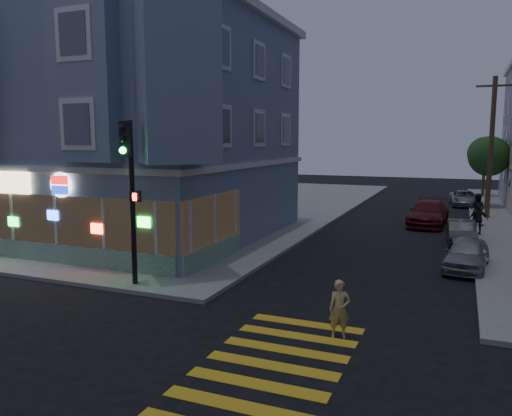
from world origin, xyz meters
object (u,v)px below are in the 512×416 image
Objects in this scene: street_tree_near at (489,156)px; pedestrian_b at (478,219)px; running_child at (340,309)px; utility_pole at (491,146)px; parked_car_d at (464,198)px; fire_hydrant at (483,258)px; street_tree_far at (485,154)px; pedestrian_a at (477,209)px; parked_car_a at (467,254)px; parked_car_c at (428,213)px; parked_car_b at (461,233)px; traffic_signal at (129,175)px.

pedestrian_b is at bearing -94.08° from street_tree_near.
utility_pole is at bearing 59.60° from running_child.
fire_hydrant is (0.66, -20.94, -0.08)m from parked_car_d.
street_tree_far reaches higher than pedestrian_a.
street_tree_near is at bearing -72.55° from pedestrian_a.
parked_car_c is at bearing 107.66° from parked_car_a.
running_child is 14.23m from parked_car_b.
pedestrian_a is at bearing 90.00° from fire_hydrant.
pedestrian_b is at bearing 91.81° from parked_car_a.
pedestrian_b is (-0.90, -12.63, -2.97)m from street_tree_near.
running_child is (-4.65, -28.94, -3.16)m from street_tree_near.
street_tree_near is 29.48m from running_child.
street_tree_near reaches higher than pedestrian_b.
running_child is at bearing -101.70° from parked_car_d.
running_child reaches higher than parked_car_d.
street_tree_near and street_tree_far have the same top height.
street_tree_near is (0.20, 6.00, -0.86)m from utility_pole.
pedestrian_a is at bearing -92.11° from parked_car_d.
pedestrian_b is 2.30× the size of fire_hydrant.
parked_car_c is at bearing -101.47° from street_tree_far.
pedestrian_b is 0.37× the size of parked_car_d.
parked_car_c is (-2.70, -0.25, -0.36)m from pedestrian_a.
parked_car_c is 1.17× the size of parked_car_d.
traffic_signal reaches higher than parked_car_a.
street_tree_near reaches higher than pedestrian_a.
pedestrian_a is at bearing 93.13° from parked_car_a.
parked_car_c reaches higher than parked_car_d.
parked_car_c is (-3.60, -17.75, -3.19)m from street_tree_far.
running_child is 9.59m from fire_hydrant.
pedestrian_b is at bearing 28.60° from traffic_signal.
pedestrian_b is 0.45× the size of parked_car_b.
utility_pole reaches higher than street_tree_far.
utility_pole reaches higher than parked_car_a.
street_tree_far reaches higher than running_child.
utility_pole is 10.07m from parked_car_b.
running_child is 2.19× the size of fire_hydrant.
utility_pole reaches higher than traffic_signal.
pedestrian_a is 0.43× the size of parked_car_d.
traffic_signal reaches higher than parked_car_c.
pedestrian_b is 7.62m from parked_car_a.
pedestrian_b is 2.55m from parked_car_b.
pedestrian_a is at bearing 59.66° from running_child.
traffic_signal is at bearing -147.46° from fire_hydrant.
street_tree_near is at bearing 42.09° from traffic_signal.
parked_car_d is at bearing 91.81° from fire_hydrant.
pedestrian_b is 0.43× the size of parked_car_a.
running_child is at bearing -100.97° from utility_pole.
street_tree_near is at bearing 73.14° from parked_car_c.
pedestrian_a is 1.17× the size of pedestrian_b.
pedestrian_a reaches higher than parked_car_d.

